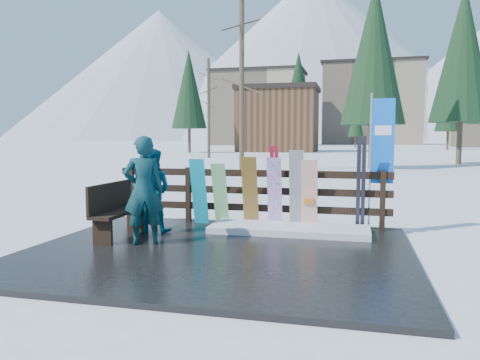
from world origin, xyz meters
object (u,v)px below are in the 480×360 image
(bench, at_px, (116,208))
(snowboard_5, at_px, (309,195))
(snowboard_0, at_px, (199,192))
(snowboard_4, at_px, (296,190))
(rental_flag, at_px, (380,146))
(snowboard_1, at_px, (220,194))
(person_front, at_px, (144,190))
(snowboard_2, at_px, (250,192))
(person_back, at_px, (151,191))
(snowboard_3, at_px, (275,193))

(bench, bearing_deg, snowboard_5, 24.92)
(snowboard_0, bearing_deg, snowboard_5, 0.00)
(bench, bearing_deg, snowboard_4, 26.67)
(snowboard_5, bearing_deg, rental_flag, 11.84)
(bench, bearing_deg, snowboard_1, 45.62)
(snowboard_5, height_order, person_front, person_front)
(snowboard_0, bearing_deg, snowboard_2, -0.00)
(bench, xyz_separation_m, snowboard_4, (3.01, 1.51, 0.25))
(snowboard_5, distance_m, rental_flag, 1.61)
(snowboard_0, relative_size, snowboard_4, 0.89)
(snowboard_4, xyz_separation_m, snowboard_5, (0.24, 0.00, -0.09))
(snowboard_2, xyz_separation_m, snowboard_4, (0.92, 0.00, 0.07))
(snowboard_2, height_order, person_back, person_back)
(snowboard_1, height_order, person_back, person_back)
(person_back, bearing_deg, snowboard_1, -142.98)
(bench, xyz_separation_m, rental_flag, (4.55, 1.78, 1.09))
(person_front, bearing_deg, rental_flag, -178.03)
(person_front, bearing_deg, person_back, -100.29)
(snowboard_0, relative_size, snowboard_2, 0.97)
(snowboard_5, bearing_deg, snowboard_4, -180.00)
(snowboard_1, bearing_deg, rental_flag, 5.03)
(bench, distance_m, person_back, 0.75)
(bench, relative_size, snowboard_5, 1.11)
(snowboard_1, distance_m, snowboard_3, 1.11)
(snowboard_4, bearing_deg, snowboard_1, 180.00)
(snowboard_1, bearing_deg, bench, -134.38)
(snowboard_1, relative_size, snowboard_3, 0.92)
(snowboard_0, bearing_deg, bench, -124.35)
(rental_flag, bearing_deg, snowboard_1, -174.97)
(bench, relative_size, snowboard_2, 1.05)
(bench, bearing_deg, snowboard_3, 30.34)
(snowboard_1, xyz_separation_m, snowboard_5, (1.78, 0.00, 0.04))
(snowboard_0, height_order, snowboard_5, snowboard_5)
(snowboard_0, xyz_separation_m, snowboard_2, (1.06, -0.00, 0.03))
(rental_flag, height_order, person_front, rental_flag)
(snowboard_0, xyz_separation_m, person_back, (-0.61, -0.96, 0.11))
(snowboard_5, bearing_deg, snowboard_2, -180.00)
(snowboard_3, xyz_separation_m, snowboard_4, (0.43, 0.00, 0.07))
(rental_flag, xyz_separation_m, person_front, (-3.83, -2.17, -0.71))
(snowboard_4, relative_size, person_front, 0.86)
(snowboard_3, height_order, person_front, person_front)
(bench, relative_size, person_back, 0.96)
(snowboard_1, xyz_separation_m, person_back, (-1.05, -0.96, 0.15))
(snowboard_2, distance_m, person_front, 2.35)
(snowboard_0, height_order, person_back, person_back)
(bench, relative_size, snowboard_1, 1.15)
(snowboard_2, xyz_separation_m, snowboard_5, (1.16, 0.00, -0.02))
(snowboard_3, bearing_deg, snowboard_4, 0.00)
(person_front, bearing_deg, snowboard_4, -167.95)
(snowboard_2, height_order, snowboard_4, snowboard_4)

